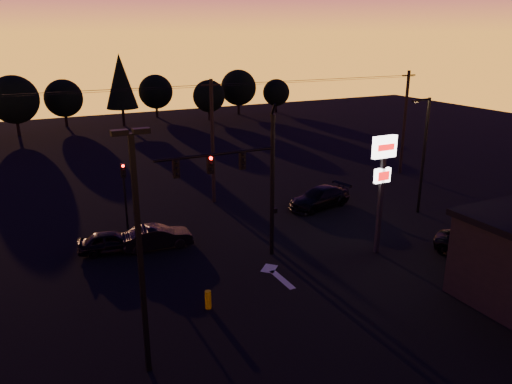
# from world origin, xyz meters

# --- Properties ---
(ground) EXTENTS (120.00, 120.00, 0.00)m
(ground) POSITION_xyz_m (0.00, 0.00, 0.00)
(ground) COLOR black
(ground) RESTS_ON ground
(lane_arrow) EXTENTS (1.20, 3.10, 0.01)m
(lane_arrow) POSITION_xyz_m (0.50, 1.67, 0.01)
(lane_arrow) COLOR beige
(lane_arrow) RESTS_ON ground
(traffic_signal_mast) EXTENTS (6.79, 0.52, 8.58)m
(traffic_signal_mast) POSITION_xyz_m (-0.10, 3.99, 4.94)
(traffic_signal_mast) COLOR black
(traffic_signal_mast) RESTS_ON ground
(secondary_signal) EXTENTS (0.30, 0.31, 4.35)m
(secondary_signal) POSITION_xyz_m (-5.00, 11.49, 2.86)
(secondary_signal) COLOR black
(secondary_signal) RESTS_ON ground
(parking_lot_light) EXTENTS (1.25, 0.30, 9.14)m
(parking_lot_light) POSITION_xyz_m (-7.50, -3.00, 5.27)
(parking_lot_light) COLOR black
(parking_lot_light) RESTS_ON ground
(pylon_sign) EXTENTS (1.50, 0.28, 6.80)m
(pylon_sign) POSITION_xyz_m (7.00, 1.50, 4.91)
(pylon_sign) COLOR black
(pylon_sign) RESTS_ON ground
(streetlight) EXTENTS (1.55, 0.35, 8.00)m
(streetlight) POSITION_xyz_m (13.91, 5.50, 4.42)
(streetlight) COLOR black
(streetlight) RESTS_ON ground
(utility_pole_1) EXTENTS (1.40, 0.26, 9.00)m
(utility_pole_1) POSITION_xyz_m (2.00, 14.00, 4.59)
(utility_pole_1) COLOR black
(utility_pole_1) RESTS_ON ground
(utility_pole_2) EXTENTS (1.40, 0.26, 9.00)m
(utility_pole_2) POSITION_xyz_m (20.00, 14.00, 4.59)
(utility_pole_2) COLOR black
(utility_pole_2) RESTS_ON ground
(power_wires) EXTENTS (36.00, 1.22, 0.07)m
(power_wires) POSITION_xyz_m (2.00, 14.00, 8.57)
(power_wires) COLOR black
(power_wires) RESTS_ON ground
(bollard) EXTENTS (0.29, 0.29, 0.88)m
(bollard) POSITION_xyz_m (-3.90, 0.09, 0.44)
(bollard) COLOR #D5BA00
(bollard) RESTS_ON ground
(tree_2) EXTENTS (5.77, 5.78, 7.26)m
(tree_2) POSITION_xyz_m (-10.00, 48.00, 4.37)
(tree_2) COLOR black
(tree_2) RESTS_ON ground
(tree_3) EXTENTS (4.95, 4.95, 6.22)m
(tree_3) POSITION_xyz_m (-4.00, 52.00, 3.75)
(tree_3) COLOR black
(tree_3) RESTS_ON ground
(tree_4) EXTENTS (4.18, 4.18, 9.50)m
(tree_4) POSITION_xyz_m (3.00, 49.00, 5.93)
(tree_4) COLOR black
(tree_4) RESTS_ON ground
(tree_5) EXTENTS (4.95, 4.95, 6.22)m
(tree_5) POSITION_xyz_m (9.00, 54.00, 3.75)
(tree_5) COLOR black
(tree_5) RESTS_ON ground
(tree_6) EXTENTS (4.54, 4.54, 5.71)m
(tree_6) POSITION_xyz_m (15.00, 48.00, 3.43)
(tree_6) COLOR black
(tree_6) RESTS_ON ground
(tree_7) EXTENTS (5.36, 5.36, 6.74)m
(tree_7) POSITION_xyz_m (21.00, 51.00, 4.06)
(tree_7) COLOR black
(tree_7) RESTS_ON ground
(tree_8) EXTENTS (4.12, 4.12, 5.19)m
(tree_8) POSITION_xyz_m (27.00, 50.00, 3.12)
(tree_8) COLOR black
(tree_8) RESTS_ON ground
(car_left) EXTENTS (3.95, 2.19, 1.27)m
(car_left) POSITION_xyz_m (-6.61, 8.32, 0.64)
(car_left) COLOR black
(car_left) RESTS_ON ground
(car_mid) EXTENTS (4.16, 1.72, 1.34)m
(car_mid) POSITION_xyz_m (-4.08, 7.75, 0.67)
(car_mid) COLOR black
(car_mid) RESTS_ON ground
(car_right) EXTENTS (5.28, 2.98, 1.44)m
(car_right) POSITION_xyz_m (8.37, 9.50, 0.72)
(car_right) COLOR black
(car_right) RESTS_ON ground
(suv_parked) EXTENTS (4.11, 5.03, 1.27)m
(suv_parked) POSITION_xyz_m (11.73, -1.46, 0.64)
(suv_parked) COLOR black
(suv_parked) RESTS_ON ground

